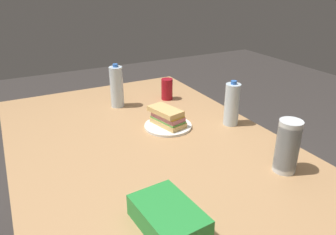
{
  "coord_description": "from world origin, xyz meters",
  "views": [
    {
      "loc": [
        -1.17,
        0.5,
        1.42
      ],
      "look_at": [
        0.07,
        -0.15,
        0.8
      ],
      "focal_mm": 34.69,
      "sensor_mm": 36.0,
      "label": 1
    }
  ],
  "objects_px": {
    "sandwich": "(167,117)",
    "water_bottle_spare": "(232,104)",
    "dining_table": "(145,156)",
    "soda_can_red": "(167,89)",
    "chip_bag": "(168,217)",
    "plastic_cup_stack": "(287,146)",
    "water_bottle_tall": "(117,87)",
    "paper_plate": "(168,126)"
  },
  "relations": [
    {
      "from": "sandwich",
      "to": "chip_bag",
      "type": "height_order",
      "value": "sandwich"
    },
    {
      "from": "chip_bag",
      "to": "paper_plate",
      "type": "bearing_deg",
      "value": -32.49
    },
    {
      "from": "dining_table",
      "to": "paper_plate",
      "type": "xyz_separation_m",
      "value": [
        0.07,
        -0.15,
        0.09
      ]
    },
    {
      "from": "soda_can_red",
      "to": "chip_bag",
      "type": "distance_m",
      "value": 1.05
    },
    {
      "from": "paper_plate",
      "to": "chip_bag",
      "type": "bearing_deg",
      "value": 152.42
    },
    {
      "from": "soda_can_red",
      "to": "chip_bag",
      "type": "relative_size",
      "value": 0.53
    },
    {
      "from": "paper_plate",
      "to": "water_bottle_tall",
      "type": "distance_m",
      "value": 0.4
    },
    {
      "from": "soda_can_red",
      "to": "paper_plate",
      "type": "bearing_deg",
      "value": 153.31
    },
    {
      "from": "dining_table",
      "to": "soda_can_red",
      "type": "bearing_deg",
      "value": -38.05
    },
    {
      "from": "paper_plate",
      "to": "dining_table",
      "type": "bearing_deg",
      "value": 115.87
    },
    {
      "from": "dining_table",
      "to": "chip_bag",
      "type": "distance_m",
      "value": 0.56
    },
    {
      "from": "dining_table",
      "to": "chip_bag",
      "type": "relative_size",
      "value": 7.1
    },
    {
      "from": "sandwich",
      "to": "water_bottle_spare",
      "type": "height_order",
      "value": "water_bottle_spare"
    },
    {
      "from": "paper_plate",
      "to": "water_bottle_tall",
      "type": "height_order",
      "value": "water_bottle_tall"
    },
    {
      "from": "sandwich",
      "to": "paper_plate",
      "type": "bearing_deg",
      "value": -139.8
    },
    {
      "from": "water_bottle_tall",
      "to": "plastic_cup_stack",
      "type": "bearing_deg",
      "value": -159.79
    },
    {
      "from": "water_bottle_tall",
      "to": "plastic_cup_stack",
      "type": "relative_size",
      "value": 1.18
    },
    {
      "from": "dining_table",
      "to": "sandwich",
      "type": "distance_m",
      "value": 0.22
    },
    {
      "from": "chip_bag",
      "to": "water_bottle_tall",
      "type": "distance_m",
      "value": 0.99
    },
    {
      "from": "sandwich",
      "to": "chip_bag",
      "type": "xyz_separation_m",
      "value": [
        -0.6,
        0.31,
        -0.02
      ]
    },
    {
      "from": "dining_table",
      "to": "water_bottle_spare",
      "type": "relative_size",
      "value": 7.42
    },
    {
      "from": "dining_table",
      "to": "sandwich",
      "type": "bearing_deg",
      "value": -62.77
    },
    {
      "from": "dining_table",
      "to": "sandwich",
      "type": "height_order",
      "value": "sandwich"
    },
    {
      "from": "dining_table",
      "to": "plastic_cup_stack",
      "type": "distance_m",
      "value": 0.61
    },
    {
      "from": "paper_plate",
      "to": "sandwich",
      "type": "relative_size",
      "value": 1.15
    },
    {
      "from": "sandwich",
      "to": "water_bottle_tall",
      "type": "height_order",
      "value": "water_bottle_tall"
    },
    {
      "from": "sandwich",
      "to": "chip_bag",
      "type": "distance_m",
      "value": 0.67
    },
    {
      "from": "chip_bag",
      "to": "plastic_cup_stack",
      "type": "relative_size",
      "value": 1.13
    },
    {
      "from": "plastic_cup_stack",
      "to": "water_bottle_spare",
      "type": "bearing_deg",
      "value": -10.41
    },
    {
      "from": "soda_can_red",
      "to": "plastic_cup_stack",
      "type": "relative_size",
      "value": 0.6
    },
    {
      "from": "dining_table",
      "to": "sandwich",
      "type": "xyz_separation_m",
      "value": [
        0.08,
        -0.15,
        0.13
      ]
    },
    {
      "from": "dining_table",
      "to": "soda_can_red",
      "type": "relative_size",
      "value": 13.38
    },
    {
      "from": "water_bottle_spare",
      "to": "water_bottle_tall",
      "type": "bearing_deg",
      "value": 40.62
    },
    {
      "from": "plastic_cup_stack",
      "to": "dining_table",
      "type": "bearing_deg",
      "value": 38.47
    },
    {
      "from": "dining_table",
      "to": "plastic_cup_stack",
      "type": "relative_size",
      "value": 8.04
    },
    {
      "from": "chip_bag",
      "to": "water_bottle_tall",
      "type": "height_order",
      "value": "water_bottle_tall"
    },
    {
      "from": "plastic_cup_stack",
      "to": "water_bottle_spare",
      "type": "height_order",
      "value": "water_bottle_spare"
    },
    {
      "from": "dining_table",
      "to": "soda_can_red",
      "type": "height_order",
      "value": "soda_can_red"
    },
    {
      "from": "soda_can_red",
      "to": "water_bottle_spare",
      "type": "xyz_separation_m",
      "value": [
        -0.45,
        -0.12,
        0.04
      ]
    },
    {
      "from": "sandwich",
      "to": "plastic_cup_stack",
      "type": "xyz_separation_m",
      "value": [
        -0.54,
        -0.21,
        0.05
      ]
    },
    {
      "from": "paper_plate",
      "to": "soda_can_red",
      "type": "bearing_deg",
      "value": -26.69
    },
    {
      "from": "chip_bag",
      "to": "plastic_cup_stack",
      "type": "xyz_separation_m",
      "value": [
        0.06,
        -0.52,
        0.07
      ]
    }
  ]
}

